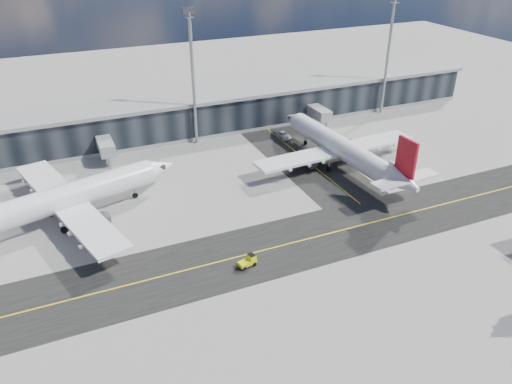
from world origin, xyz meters
TOP-DOWN VIEW (x-y plane):
  - ground at (0.00, 0.00)m, footprint 300.00×300.00m
  - taxiway_lanes at (3.91, 10.74)m, footprint 180.00×63.00m
  - terminal_concourse at (0.04, 54.93)m, footprint 152.00×19.80m
  - floodlight_masts at (0.00, 48.00)m, footprint 102.50×0.70m
  - airliner_af at (-31.08, 24.42)m, footprint 42.96×36.98m
  - airliner_redtail at (22.74, 24.02)m, footprint 36.10×42.34m
  - baggage_tug at (-7.00, 1.42)m, footprint 2.90×1.89m
  - service_van at (19.12, 42.70)m, footprint 2.47×5.01m

SIDE VIEW (x-z plane):
  - ground at x=0.00m, z-range 0.00..0.00m
  - taxiway_lanes at x=3.91m, z-range -0.01..0.03m
  - service_van at x=19.12m, z-range 0.00..1.37m
  - baggage_tug at x=-7.00m, z-range 0.00..1.68m
  - terminal_concourse at x=0.04m, z-range -0.31..8.49m
  - airliner_redtail at x=22.74m, z-range -2.13..10.41m
  - airliner_af at x=-31.08m, z-range -2.19..10.72m
  - floodlight_masts at x=0.00m, z-range 1.16..30.06m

